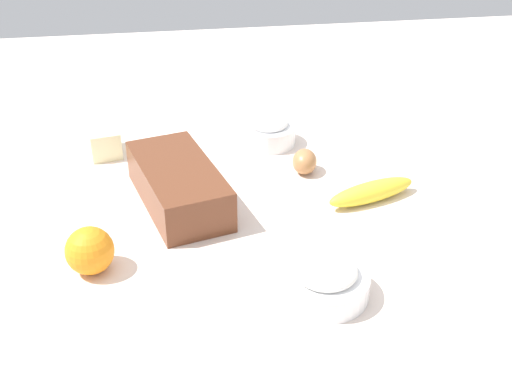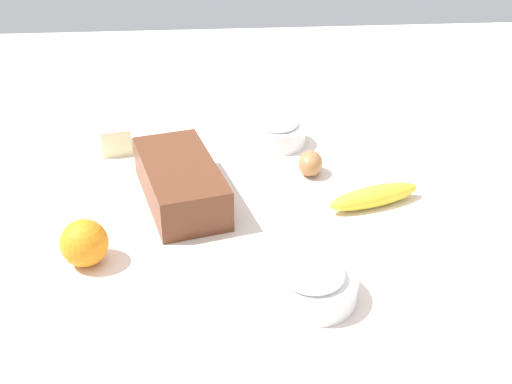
{
  "view_description": "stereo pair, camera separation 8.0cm",
  "coord_description": "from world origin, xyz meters",
  "views": [
    {
      "loc": [
        -1.02,
        0.16,
        0.64
      ],
      "look_at": [
        0.0,
        0.0,
        0.04
      ],
      "focal_mm": 45.15,
      "sensor_mm": 36.0,
      "label": 1
    },
    {
      "loc": [
        -1.03,
        0.08,
        0.64
      ],
      "look_at": [
        0.0,
        0.0,
        0.04
      ],
      "focal_mm": 45.15,
      "sensor_mm": 36.0,
      "label": 2
    }
  ],
  "objects": [
    {
      "name": "egg_near_butter",
      "position": [
        0.13,
        -0.12,
        0.03
      ],
      "size": [
        0.08,
        0.07,
        0.05
      ],
      "primitive_type": "ellipsoid",
      "rotation": [
        0.0,
        1.57,
        2.87
      ],
      "color": "#AA7245",
      "rests_on": "ground_plane"
    },
    {
      "name": "ground_plane",
      "position": [
        0.0,
        0.0,
        -0.01
      ],
      "size": [
        2.4,
        2.4,
        0.02
      ],
      "primitive_type": "cube",
      "color": "beige"
    },
    {
      "name": "flour_bowl",
      "position": [
        -0.26,
        -0.07,
        0.03
      ],
      "size": [
        0.14,
        0.14,
        0.06
      ],
      "color": "white",
      "rests_on": "ground_plane"
    },
    {
      "name": "orange_fruit",
      "position": [
        -0.14,
        0.29,
        0.04
      ],
      "size": [
        0.08,
        0.08,
        0.08
      ],
      "primitive_type": "sphere",
      "color": "orange",
      "rests_on": "ground_plane"
    },
    {
      "name": "loaf_pan",
      "position": [
        0.05,
        0.14,
        0.04
      ],
      "size": [
        0.3,
        0.19,
        0.08
      ],
      "rotation": [
        0.0,
        0.0,
        0.25
      ],
      "color": "brown",
      "rests_on": "ground_plane"
    },
    {
      "name": "butter_block",
      "position": [
        0.29,
        0.29,
        0.03
      ],
      "size": [
        0.1,
        0.08,
        0.06
      ],
      "primitive_type": "cube",
      "rotation": [
        0.0,
        0.0,
        0.19
      ],
      "color": "#F4EDB2",
      "rests_on": "ground_plane"
    },
    {
      "name": "sugar_bowl",
      "position": [
        0.28,
        -0.07,
        0.03
      ],
      "size": [
        0.12,
        0.12,
        0.07
      ],
      "color": "white",
      "rests_on": "ground_plane"
    },
    {
      "name": "banana",
      "position": [
        -0.0,
        -0.23,
        0.02
      ],
      "size": [
        0.1,
        0.19,
        0.04
      ],
      "primitive_type": "ellipsoid",
      "rotation": [
        0.0,
        0.0,
        5.02
      ],
      "color": "yellow",
      "rests_on": "ground_plane"
    }
  ]
}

